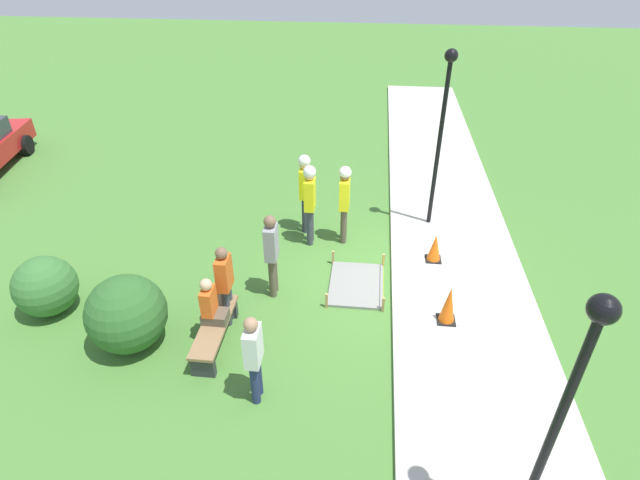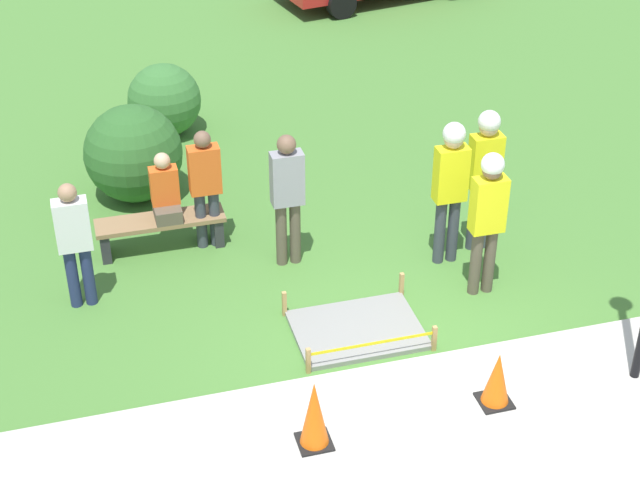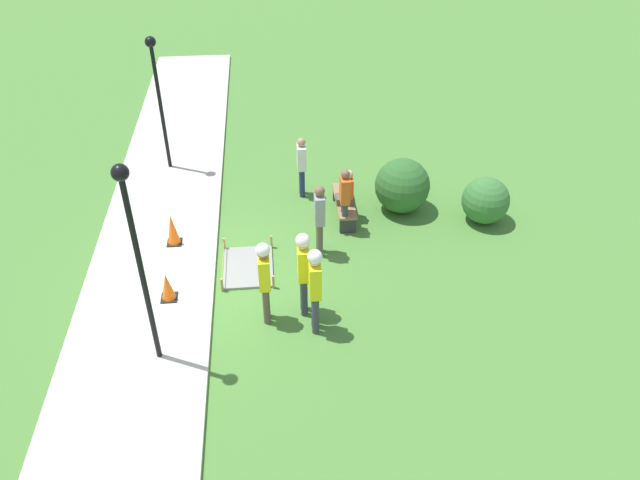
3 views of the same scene
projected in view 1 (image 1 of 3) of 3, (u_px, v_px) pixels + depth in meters
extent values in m
plane|color=#477A33|center=(391.00, 278.00, 10.56)|extent=(60.00, 60.00, 0.00)
cube|color=#BCB7AD|center=(459.00, 280.00, 10.40)|extent=(28.00, 2.80, 0.10)
cube|color=gray|center=(356.00, 285.00, 10.31)|extent=(1.47, 1.09, 0.06)
cube|color=tan|center=(383.00, 304.00, 9.58)|extent=(0.05, 0.05, 0.33)
cube|color=tan|center=(383.00, 261.00, 10.80)|extent=(0.05, 0.05, 0.33)
cube|color=tan|center=(327.00, 300.00, 9.68)|extent=(0.05, 0.05, 0.33)
cube|color=tan|center=(333.00, 257.00, 10.90)|extent=(0.05, 0.05, 0.33)
cube|color=yellow|center=(383.00, 278.00, 10.14)|extent=(1.47, 0.00, 0.04)
cube|color=black|center=(446.00, 320.00, 9.29)|extent=(0.34, 0.34, 0.02)
cone|color=orange|center=(449.00, 304.00, 9.08)|extent=(0.29, 0.29, 0.75)
cube|color=black|center=(433.00, 259.00, 10.94)|extent=(0.34, 0.34, 0.02)
cone|color=orange|center=(435.00, 247.00, 10.76)|extent=(0.29, 0.29, 0.61)
cube|color=#2D2D33|center=(203.00, 366.00, 8.22)|extent=(0.12, 0.40, 0.40)
cube|color=#2D2D33|center=(227.00, 308.00, 9.44)|extent=(0.12, 0.40, 0.40)
cube|color=olive|center=(214.00, 326.00, 8.71)|extent=(1.66, 0.44, 0.06)
cube|color=brown|center=(215.00, 316.00, 8.73)|extent=(0.34, 0.44, 0.18)
cube|color=#E55B1E|center=(208.00, 301.00, 8.55)|extent=(0.36, 0.20, 0.50)
sphere|color=tan|center=(206.00, 285.00, 8.36)|extent=(0.21, 0.21, 0.21)
cylinder|color=#383D47|center=(310.00, 228.00, 11.39)|extent=(0.14, 0.14, 0.90)
cylinder|color=#383D47|center=(311.00, 224.00, 11.54)|extent=(0.14, 0.14, 0.90)
cube|color=yellow|center=(310.00, 194.00, 11.02)|extent=(0.40, 0.22, 0.72)
sphere|color=tan|center=(310.00, 175.00, 10.76)|extent=(0.24, 0.24, 0.24)
sphere|color=white|center=(310.00, 172.00, 10.72)|extent=(0.28, 0.28, 0.28)
cylinder|color=#383D47|center=(305.00, 215.00, 11.85)|extent=(0.14, 0.14, 0.91)
cylinder|color=#383D47|center=(306.00, 212.00, 12.00)|extent=(0.14, 0.14, 0.91)
cube|color=yellow|center=(305.00, 183.00, 11.48)|extent=(0.40, 0.22, 0.72)
sphere|color=tan|center=(304.00, 164.00, 11.22)|extent=(0.25, 0.25, 0.25)
sphere|color=white|center=(304.00, 161.00, 11.18)|extent=(0.28, 0.28, 0.28)
cylinder|color=brown|center=(343.00, 226.00, 11.46)|extent=(0.14, 0.14, 0.88)
cylinder|color=brown|center=(344.00, 222.00, 11.61)|extent=(0.14, 0.14, 0.88)
cube|color=yellow|center=(345.00, 194.00, 11.11)|extent=(0.40, 0.22, 0.70)
sphere|color=brown|center=(345.00, 175.00, 10.86)|extent=(0.24, 0.24, 0.24)
sphere|color=white|center=(345.00, 172.00, 10.82)|extent=(0.27, 0.27, 0.27)
cylinder|color=#383D47|center=(227.00, 307.00, 9.15)|extent=(0.14, 0.14, 0.80)
cylinder|color=#383D47|center=(229.00, 301.00, 9.30)|extent=(0.14, 0.14, 0.80)
cube|color=#E55B1E|center=(224.00, 273.00, 8.83)|extent=(0.40, 0.22, 0.64)
sphere|color=brown|center=(221.00, 253.00, 8.59)|extent=(0.22, 0.22, 0.22)
cylinder|color=navy|center=(255.00, 384.00, 7.66)|extent=(0.14, 0.14, 0.80)
cylinder|color=navy|center=(257.00, 375.00, 7.81)|extent=(0.14, 0.14, 0.80)
cube|color=silver|center=(253.00, 346.00, 7.34)|extent=(0.40, 0.22, 0.63)
sphere|color=#A37A5B|center=(251.00, 324.00, 7.11)|extent=(0.22, 0.22, 0.22)
cylinder|color=brown|center=(272.00, 278.00, 9.82)|extent=(0.14, 0.14, 0.88)
cylinder|color=brown|center=(274.00, 273.00, 9.97)|extent=(0.14, 0.14, 0.88)
cube|color=gray|center=(271.00, 243.00, 9.47)|extent=(0.40, 0.22, 0.69)
sphere|color=brown|center=(270.00, 222.00, 9.22)|extent=(0.24, 0.24, 0.24)
cylinder|color=black|center=(438.00, 149.00, 11.25)|extent=(0.10, 0.10, 3.85)
sphere|color=black|center=(451.00, 55.00, 10.15)|extent=(0.28, 0.28, 0.28)
cylinder|color=black|center=(550.00, 441.00, 5.23)|extent=(0.10, 0.10, 3.42)
sphere|color=black|center=(604.00, 309.00, 4.24)|extent=(0.28, 0.28, 0.28)
cylinder|color=black|center=(26.00, 145.00, 15.87)|extent=(0.65, 0.35, 0.61)
sphere|color=#387033|center=(45.00, 286.00, 9.38)|extent=(1.16, 1.16, 1.16)
sphere|color=#2D6028|center=(127.00, 314.00, 8.57)|extent=(1.38, 1.38, 1.38)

